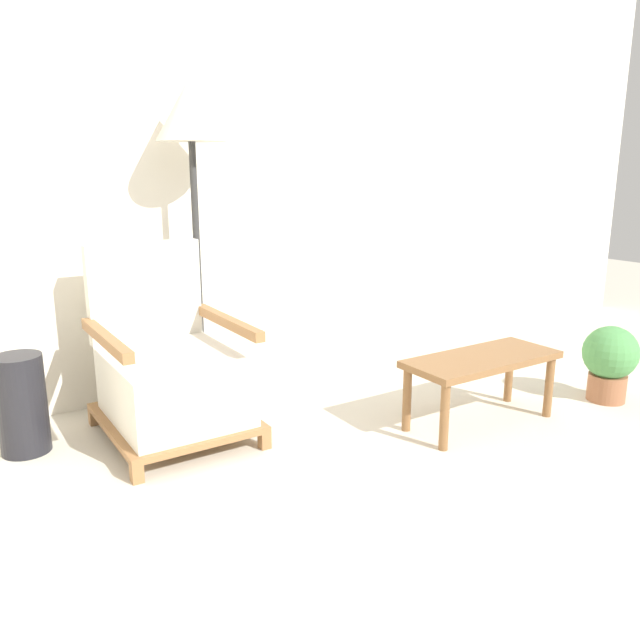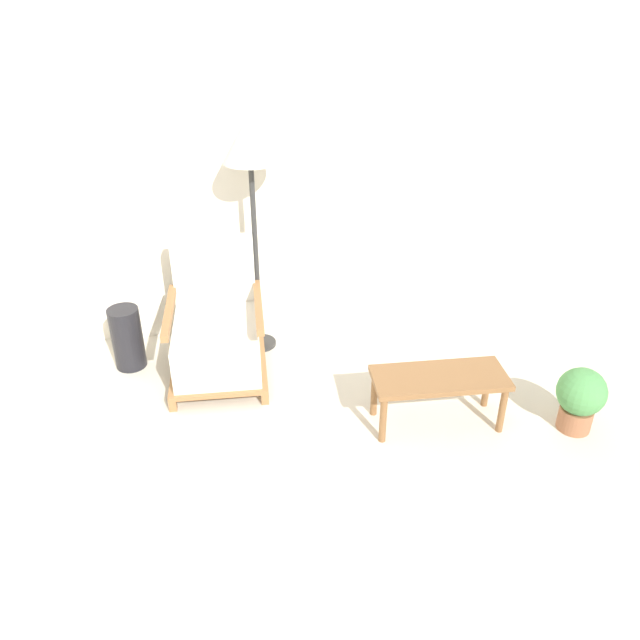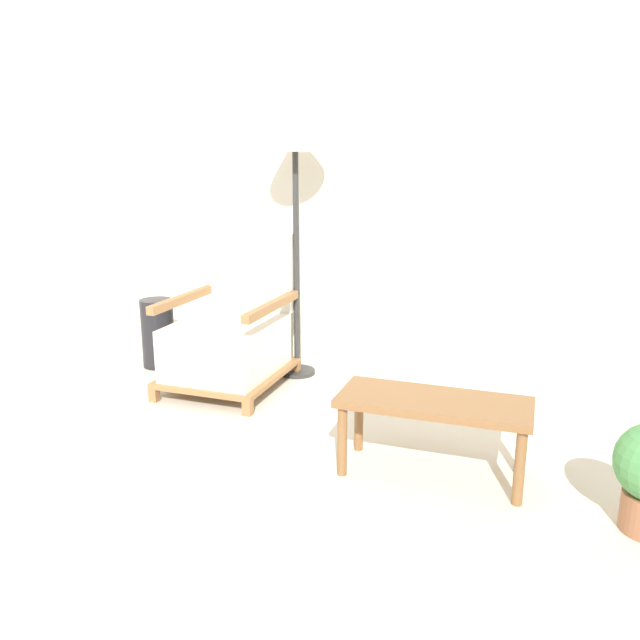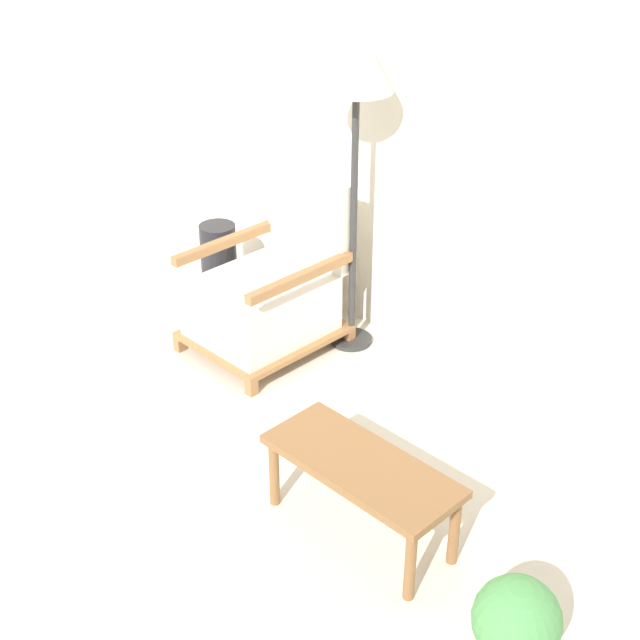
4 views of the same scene
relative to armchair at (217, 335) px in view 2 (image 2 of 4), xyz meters
The scene contains 7 objects.
ground_plane 1.88m from the armchair, 75.79° to the right, with size 14.00×14.00×0.00m, color beige.
wall_back 1.29m from the armchair, 53.17° to the left, with size 8.00×0.06×2.70m.
armchair is the anchor object (origin of this frame).
floor_lamp 1.27m from the armchair, 48.32° to the left, with size 0.37×0.37×1.73m.
coffee_table 1.56m from the armchair, 28.13° to the right, with size 0.83×0.35×0.36m.
vase 0.68m from the armchair, 164.66° to the left, with size 0.22×0.22×0.47m, color black.
potted_plant 2.41m from the armchair, 21.99° to the right, with size 0.30×0.30×0.43m.
Camera 2 is at (-0.21, -1.97, 2.57)m, focal length 35.00 mm.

